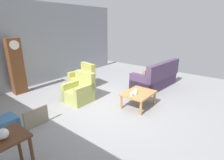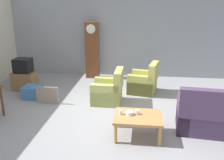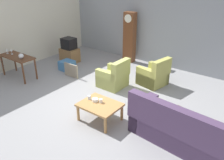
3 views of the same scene
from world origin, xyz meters
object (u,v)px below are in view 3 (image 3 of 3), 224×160
(wine_glass_mid, at_px, (11,50))
(glass_dome_cloche, at_px, (21,56))
(couch_floral, at_px, (178,130))
(armchair_olive_near, at_px, (114,78))
(storage_box_blue, at_px, (67,65))
(coffee_table_wood, at_px, (100,106))
(bowl_white_stacked, at_px, (95,100))
(wine_glass_tall, at_px, (7,50))
(cup_white_porcelain, at_px, (101,101))
(framed_picture_leaning, at_px, (71,70))
(tv_crt, at_px, (69,43))
(tv_stand_cabinet, at_px, (70,55))
(console_table_dark, at_px, (17,59))
(grandfather_clock, at_px, (130,37))
(cup_blue_rimmed, at_px, (89,97))
(armchair_olive_far, at_px, (154,76))

(wine_glass_mid, bearing_deg, glass_dome_cloche, -4.31)
(couch_floral, distance_m, armchair_olive_near, 3.02)
(storage_box_blue, bearing_deg, coffee_table_wood, -30.10)
(coffee_table_wood, xyz_separation_m, bowl_white_stacked, (-0.18, 0.03, 0.10))
(wine_glass_tall, bearing_deg, cup_white_porcelain, -2.84)
(cup_white_porcelain, relative_size, bowl_white_stacked, 0.59)
(wine_glass_mid, bearing_deg, couch_floral, -0.18)
(framed_picture_leaning, bearing_deg, armchair_olive_near, 9.54)
(tv_crt, height_order, framed_picture_leaning, tv_crt)
(glass_dome_cloche, bearing_deg, tv_crt, 90.74)
(coffee_table_wood, bearing_deg, storage_box_blue, 149.90)
(tv_stand_cabinet, xyz_separation_m, storage_box_blue, (0.52, -0.65, -0.10))
(framed_picture_leaning, bearing_deg, console_table_dark, -142.13)
(console_table_dark, bearing_deg, couch_floral, -0.17)
(couch_floral, relative_size, tv_crt, 4.53)
(console_table_dark, xyz_separation_m, tv_crt, (0.30, 2.07, 0.11))
(grandfather_clock, relative_size, cup_white_porcelain, 20.98)
(cup_white_porcelain, bearing_deg, console_table_dark, 176.21)
(tv_stand_cabinet, height_order, cup_blue_rimmed, same)
(console_table_dark, relative_size, wine_glass_tall, 7.32)
(armchair_olive_far, height_order, grandfather_clock, grandfather_clock)
(tv_crt, height_order, storage_box_blue, tv_crt)
(wine_glass_mid, bearing_deg, armchair_olive_far, 27.76)
(glass_dome_cloche, bearing_deg, grandfather_clock, 63.22)
(cup_blue_rimmed, bearing_deg, wine_glass_mid, 175.37)
(console_table_dark, relative_size, storage_box_blue, 2.75)
(bowl_white_stacked, bearing_deg, cup_white_porcelain, 14.99)
(armchair_olive_far, height_order, wine_glass_mid, wine_glass_mid)
(armchair_olive_near, bearing_deg, storage_box_blue, 178.23)
(storage_box_blue, relative_size, cup_white_porcelain, 5.12)
(couch_floral, relative_size, grandfather_clock, 1.12)
(console_table_dark, bearing_deg, tv_crt, 81.84)
(tv_crt, bearing_deg, glass_dome_cloche, -89.26)
(armchair_olive_far, height_order, cup_white_porcelain, armchair_olive_far)
(coffee_table_wood, relative_size, grandfather_clock, 0.50)
(coffee_table_wood, distance_m, storage_box_blue, 3.48)
(console_table_dark, height_order, glass_dome_cloche, glass_dome_cloche)
(armchair_olive_far, height_order, console_table_dark, armchair_olive_far)
(console_table_dark, xyz_separation_m, cup_blue_rimmed, (3.47, -0.30, -0.15))
(bowl_white_stacked, bearing_deg, couch_floral, 7.68)
(coffee_table_wood, relative_size, framed_picture_leaning, 1.60)
(glass_dome_cloche, bearing_deg, armchair_olive_far, 32.11)
(armchair_olive_far, relative_size, console_table_dark, 0.71)
(tv_stand_cabinet, bearing_deg, console_table_dark, -98.16)
(grandfather_clock, relative_size, wine_glass_tall, 10.91)
(couch_floral, height_order, console_table_dark, couch_floral)
(tv_crt, distance_m, framed_picture_leaning, 1.56)
(armchair_olive_far, distance_m, framed_picture_leaning, 2.80)
(bowl_white_stacked, distance_m, wine_glass_tall, 4.17)
(cup_blue_rimmed, bearing_deg, couch_floral, 7.33)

